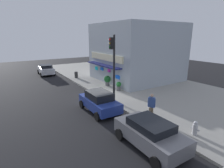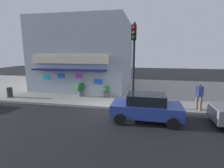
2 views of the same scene
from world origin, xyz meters
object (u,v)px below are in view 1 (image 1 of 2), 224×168
object	(u,v)px
pedestrian	(151,105)
potted_plant_by_doorway	(107,80)
parked_car_silver	(46,69)
fire_hydrant	(195,128)
parked_car_blue	(99,101)
potted_plant_by_window	(119,85)
parked_car_grey	(150,133)
traffic_light	(113,60)
trash_can	(76,75)

from	to	relation	value
pedestrian	potted_plant_by_doorway	xyz separation A→B (m)	(-8.99, 1.92, -0.33)
pedestrian	parked_car_silver	distance (m)	19.97
fire_hydrant	parked_car_blue	xyz separation A→B (m)	(-6.25, -2.89, 0.25)
pedestrian	potted_plant_by_window	bearing A→B (deg)	163.85
fire_hydrant	potted_plant_by_window	bearing A→B (deg)	172.71
pedestrian	fire_hydrant	bearing A→B (deg)	14.28
potted_plant_by_window	parked_car_grey	xyz separation A→B (m)	(8.86, -4.11, 0.10)
fire_hydrant	potted_plant_by_window	world-z (taller)	potted_plant_by_window
fire_hydrant	pedestrian	xyz separation A→B (m)	(-2.84, -0.72, 0.60)
traffic_light	pedestrian	distance (m)	5.06
traffic_light	trash_can	xyz separation A→B (m)	(-10.40, 0.71, -3.19)
potted_plant_by_window	traffic_light	bearing A→B (deg)	-43.27
fire_hydrant	potted_plant_by_doorway	size ratio (longest dim) A/B	0.72
trash_can	parked_car_blue	xyz separation A→B (m)	(11.33, -2.57, 0.24)
potted_plant_by_doorway	parked_car_grey	bearing A→B (deg)	-20.12
fire_hydrant	potted_plant_by_window	distance (m)	9.65
pedestrian	trash_can	bearing A→B (deg)	178.43
fire_hydrant	traffic_light	bearing A→B (deg)	-171.82
potted_plant_by_window	parked_car_silver	xyz separation A→B (m)	(-13.09, -4.37, 0.10)
potted_plant_by_window	parked_car_silver	bearing A→B (deg)	-161.56
fire_hydrant	pedestrian	size ratio (longest dim) A/B	0.46
trash_can	parked_car_grey	bearing A→B (deg)	-8.65
pedestrian	parked_car_grey	size ratio (longest dim) A/B	0.45
fire_hydrant	potted_plant_by_window	size ratio (longest dim) A/B	0.88
traffic_light	potted_plant_by_window	bearing A→B (deg)	136.73
traffic_light	fire_hydrant	world-z (taller)	traffic_light
potted_plant_by_doorway	parked_car_blue	bearing A→B (deg)	-36.14
pedestrian	parked_car_grey	distance (m)	3.06
pedestrian	potted_plant_by_window	xyz separation A→B (m)	(-6.72, 1.95, -0.46)
pedestrian	potted_plant_by_doorway	size ratio (longest dim) A/B	1.57
parked_car_blue	parked_car_silver	bearing A→B (deg)	-179.11
traffic_light	parked_car_grey	bearing A→B (deg)	-15.99
parked_car_blue	parked_car_silver	xyz separation A→B (m)	(-16.41, -0.25, -0.02)
trash_can	parked_car_grey	world-z (taller)	parked_car_grey
traffic_light	trash_can	world-z (taller)	traffic_light
trash_can	potted_plant_by_window	xyz separation A→B (m)	(8.01, 1.54, 0.13)
potted_plant_by_doorway	pedestrian	bearing A→B (deg)	-12.03
trash_can	potted_plant_by_doorway	distance (m)	5.95
fire_hydrant	trash_can	xyz separation A→B (m)	(-17.58, -0.32, 0.01)
parked_car_blue	parked_car_grey	xyz separation A→B (m)	(5.54, 0.00, -0.02)
trash_can	potted_plant_by_window	world-z (taller)	potted_plant_by_window
fire_hydrant	parked_car_grey	distance (m)	2.98
potted_plant_by_doorway	parked_car_grey	world-z (taller)	parked_car_grey
parked_car_silver	fire_hydrant	bearing A→B (deg)	7.89
traffic_light	trash_can	distance (m)	10.90
fire_hydrant	trash_can	distance (m)	17.58
parked_car_blue	parked_car_silver	world-z (taller)	parked_car_blue
traffic_light	parked_car_grey	world-z (taller)	traffic_light
pedestrian	potted_plant_by_doorway	bearing A→B (deg)	167.97
parked_car_grey	traffic_light	bearing A→B (deg)	164.01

